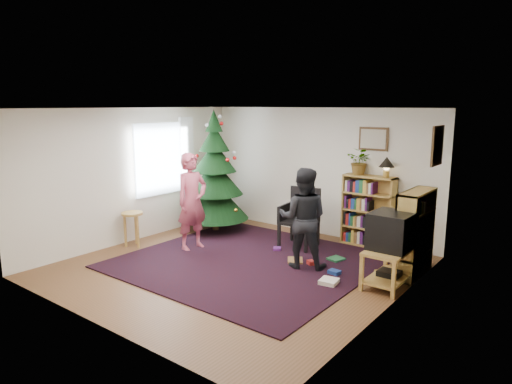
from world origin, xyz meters
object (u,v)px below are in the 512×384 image
Objects in this scene: picture_back at (373,139)px; bookshelf_back at (368,210)px; christmas_tree at (215,181)px; table_lamp at (387,163)px; crt_tv at (391,231)px; stool at (132,220)px; bookshelf_right at (415,232)px; tv_stand at (390,263)px; person_standing at (192,202)px; picture_right at (437,146)px; armchair at (302,215)px; person_by_chair at (303,218)px; potted_plant at (360,161)px.

picture_back is 1.29m from bookshelf_back.
christmas_tree is 6.80× the size of table_lamp.
crt_tv is at bearing -64.75° from table_lamp.
stool is at bearing -166.21° from crt_tv.
crt_tv is (-0.12, -0.64, 0.15)m from bookshelf_right.
stool is (-4.42, -1.08, 0.16)m from tv_stand.
tv_stand is at bearing -75.02° from person_standing.
picture_right is 1.92m from tv_stand.
bookshelf_back is at bearing 38.26° from stool.
picture_right reaches higher than tv_stand.
picture_right is at bearing 5.04° from christmas_tree.
tv_stand is 2.15m from armchair.
picture_right is at bearing 75.36° from crt_tv.
picture_back is 2.19m from person_by_chair.
bookshelf_right is 0.74m from tv_stand.
crt_tv is at bearing -58.06° from picture_back.
stool is at bearing -140.03° from potted_plant.
christmas_tree is at bearing -159.12° from picture_back.
table_lamp reaches higher than crt_tv.
picture_back is 3.44m from person_standing.
person_standing is (-3.44, -0.52, 0.06)m from crt_tv.
picture_back reaches higher than armchair.
christmas_tree is at bearing -160.39° from potted_plant.
picture_right reaches higher than bookshelf_back.
bookshelf_right is 3.58× the size of table_lamp.
christmas_tree is at bearing -174.96° from picture_right.
person_standing is at bearing 30.18° from stool.
christmas_tree is 2.91m from potted_plant.
christmas_tree is at bearing 171.10° from crt_tv.
tv_stand is 0.58× the size of person_by_chair.
potted_plant reaches higher than bookshelf_back.
bookshelf_back is at bearing 123.50° from crt_tv.
christmas_tree reaches higher than bookshelf_back.
picture_back reaches higher than person_standing.
potted_plant is 0.50m from table_lamp.
picture_right is at bearing -61.45° from person_standing.
table_lamp is (0.32, -0.13, -0.41)m from picture_back.
potted_plant is at bearing 39.97° from stool.
armchair is at bearing -135.12° from picture_back.
tv_stand is 1.47m from person_by_chair.
bookshelf_back is 0.90m from potted_plant.
stool is 4.66m from table_lamp.
bookshelf_back is 0.81× the size of person_by_chair.
picture_right is 1.92m from bookshelf_back.
armchair is (1.97, 0.19, -0.44)m from christmas_tree.
bookshelf_right is 0.67m from crt_tv.
bookshelf_back is (2.89, 0.96, -0.36)m from christmas_tree.
bookshelf_back is 1.90m from crt_tv.
tv_stand is 3.53m from person_standing.
bookshelf_back is 2.18× the size of crt_tv.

